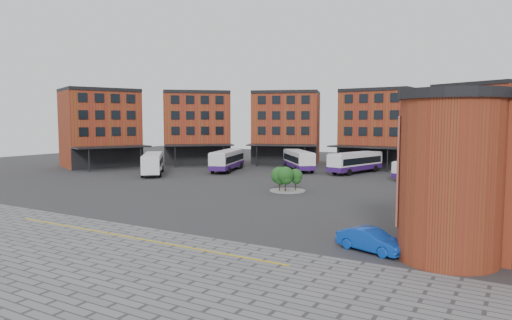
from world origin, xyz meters
The scene contains 12 objects.
ground centered at (0.00, 0.00, 0.00)m, with size 160.00×160.00×0.00m, color #28282B.
paving_zone centered at (2.00, -22.00, 0.01)m, with size 50.00×22.00×0.02m, color slate.
yellow_line centered at (2.00, -14.00, 0.03)m, with size 26.00×0.15×0.02m, color gold.
main_building centered at (-4.77, 38.25, 7.23)m, with size 94.14×42.48×14.60m.
tree_island centered at (1.97, 11.52, 1.78)m, with size 4.40×4.40×3.15m.
bus_a centered at (-24.48, 16.58, 2.00)m, with size 9.67×10.96×3.38m.
bus_b centered at (-17.06, 27.07, 1.91)m, with size 6.60×12.79×3.53m.
bus_c centered at (-6.75, 33.94, 1.86)m, with size 9.81×11.22×3.43m.
bus_d centered at (3.15, 34.98, 1.86)m, with size 5.90×12.50×3.44m.
bus_e centered at (14.18, 31.97, 1.54)m, with size 7.05×9.87×2.83m.
bus_f centered at (20.47, 25.84, 1.79)m, with size 10.95×9.24×3.30m.
blue_car centered at (18.37, -8.52, 0.78)m, with size 1.65×4.72×1.56m, color #0D3EB3.
Camera 1 is at (26.74, -38.08, 8.74)m, focal length 32.00 mm.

